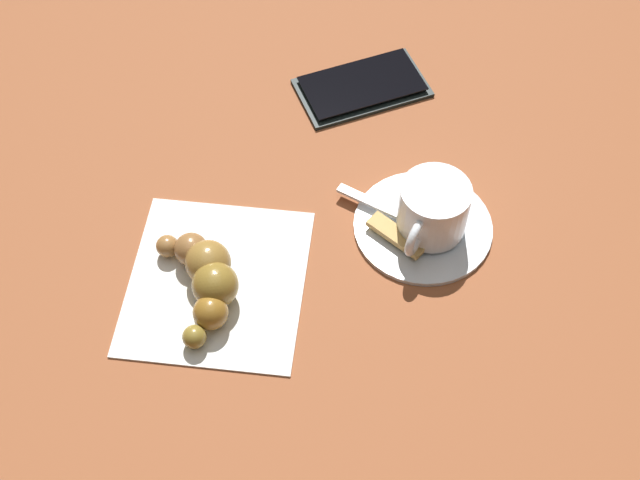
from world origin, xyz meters
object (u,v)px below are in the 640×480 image
napkin (215,281)px  cell_phone (360,86)px  teaspoon (416,223)px  saucer (421,225)px  sugar_packet (394,235)px  croissant (204,277)px  espresso_cup (430,209)px

napkin → cell_phone: size_ratio=1.12×
teaspoon → cell_phone: (-0.05, 0.18, -0.01)m
saucer → sugar_packet: sugar_packet is taller
teaspoon → cell_phone: teaspoon is taller
sugar_packet → cell_phone: (-0.03, 0.19, -0.01)m
sugar_packet → croissant: croissant is taller
napkin → croissant: croissant is taller
croissant → napkin: bearing=51.2°
espresso_cup → croissant: espresso_cup is taller
espresso_cup → teaspoon: espresso_cup is taller
croissant → cell_phone: croissant is taller
saucer → cell_phone: size_ratio=0.85×
sugar_packet → croissant: bearing=-121.5°
espresso_cup → cell_phone: 0.19m
teaspoon → saucer: bearing=29.9°
saucer → sugar_packet: (-0.03, -0.02, 0.01)m
teaspoon → espresso_cup: bearing=-8.2°
sugar_packet → cell_phone: bearing=139.0°
sugar_packet → espresso_cup: bearing=62.8°
espresso_cup → croissant: bearing=-160.9°
teaspoon → napkin: teaspoon is taller
saucer → sugar_packet: size_ratio=2.19×
espresso_cup → napkin: espresso_cup is taller
napkin → cell_phone: (0.13, 0.24, 0.00)m
napkin → teaspoon: bearing=18.8°
saucer → sugar_packet: 0.03m
saucer → croissant: size_ratio=1.07×
espresso_cup → sugar_packet: bearing=-157.4°
sugar_packet → croissant: 0.17m
saucer → napkin: size_ratio=0.76×
saucer → teaspoon: teaspoon is taller
saucer → teaspoon: 0.01m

